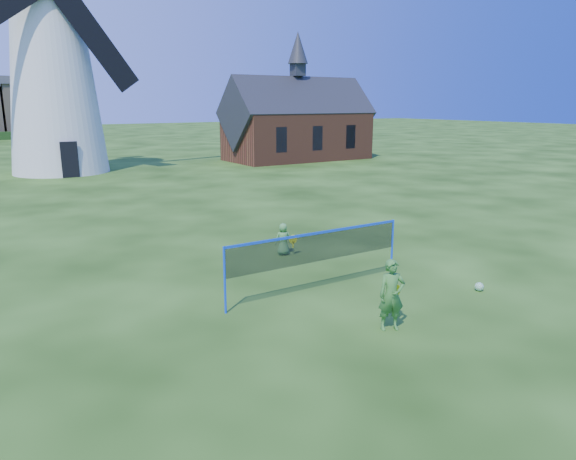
{
  "coord_description": "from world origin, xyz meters",
  "views": [
    {
      "loc": [
        -6.68,
        -10.28,
        4.6
      ],
      "look_at": [
        0.2,
        0.5,
        1.5
      ],
      "focal_mm": 32.91,
      "sensor_mm": 36.0,
      "label": 1
    }
  ],
  "objects_px": {
    "player_boy": "(283,239)",
    "play_ball": "(479,287)",
    "player_girl": "(392,295)",
    "chapel": "(298,125)",
    "badminton_net": "(317,248)",
    "windmill": "(53,73)"
  },
  "relations": [
    {
      "from": "badminton_net",
      "to": "play_ball",
      "type": "bearing_deg",
      "value": -31.21
    },
    {
      "from": "play_ball",
      "to": "badminton_net",
      "type": "bearing_deg",
      "value": 148.79
    },
    {
      "from": "badminton_net",
      "to": "windmill",
      "type": "bearing_deg",
      "value": 92.01
    },
    {
      "from": "windmill",
      "to": "play_ball",
      "type": "height_order",
      "value": "windmill"
    },
    {
      "from": "windmill",
      "to": "player_girl",
      "type": "xyz_separation_m",
      "value": [
        1.0,
        -30.72,
        -5.69
      ]
    },
    {
      "from": "badminton_net",
      "to": "play_ball",
      "type": "height_order",
      "value": "badminton_net"
    },
    {
      "from": "windmill",
      "to": "player_boy",
      "type": "xyz_separation_m",
      "value": [
        2.07,
        -24.83,
        -5.94
      ]
    },
    {
      "from": "chapel",
      "to": "player_girl",
      "type": "height_order",
      "value": "chapel"
    },
    {
      "from": "chapel",
      "to": "badminton_net",
      "type": "bearing_deg",
      "value": -122.7
    },
    {
      "from": "windmill",
      "to": "player_boy",
      "type": "distance_m",
      "value": 25.62
    },
    {
      "from": "chapel",
      "to": "player_girl",
      "type": "bearing_deg",
      "value": -120.28
    },
    {
      "from": "chapel",
      "to": "player_girl",
      "type": "xyz_separation_m",
      "value": [
        -17.01,
        -29.14,
        -2.08
      ]
    },
    {
      "from": "windmill",
      "to": "chapel",
      "type": "relative_size",
      "value": 1.55
    },
    {
      "from": "player_girl",
      "to": "player_boy",
      "type": "relative_size",
      "value": 1.51
    },
    {
      "from": "player_boy",
      "to": "player_girl",
      "type": "bearing_deg",
      "value": 101.91
    },
    {
      "from": "player_boy",
      "to": "play_ball",
      "type": "xyz_separation_m",
      "value": [
        2.41,
        -5.39,
        -0.39
      ]
    },
    {
      "from": "chapel",
      "to": "badminton_net",
      "type": "distance_m",
      "value": 31.57
    },
    {
      "from": "chapel",
      "to": "badminton_net",
      "type": "height_order",
      "value": "chapel"
    },
    {
      "from": "player_girl",
      "to": "chapel",
      "type": "bearing_deg",
      "value": 83.82
    },
    {
      "from": "player_girl",
      "to": "play_ball",
      "type": "distance_m",
      "value": 3.57
    },
    {
      "from": "player_boy",
      "to": "badminton_net",
      "type": "bearing_deg",
      "value": 93.91
    },
    {
      "from": "windmill",
      "to": "badminton_net",
      "type": "height_order",
      "value": "windmill"
    }
  ]
}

